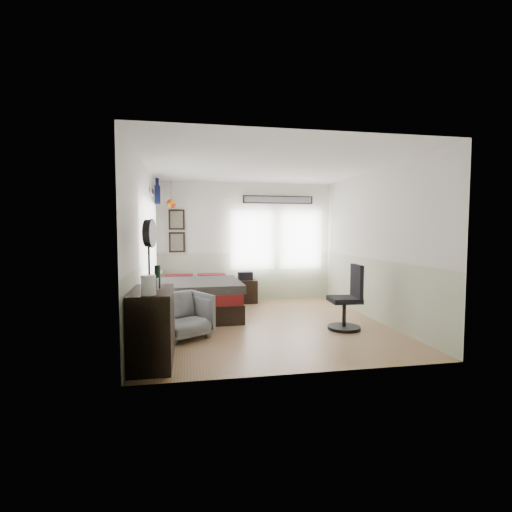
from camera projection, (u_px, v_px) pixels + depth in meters
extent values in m
cube|color=#94704E|center=(266.00, 324.00, 6.39)|extent=(4.00, 4.50, 0.01)
cube|color=silver|center=(246.00, 242.00, 8.51)|extent=(4.00, 0.02, 2.70)
cube|color=silver|center=(308.00, 254.00, 4.09)|extent=(4.00, 0.02, 2.70)
cube|color=silver|center=(144.00, 247.00, 5.94)|extent=(0.02, 4.50, 2.70)
cube|color=silver|center=(375.00, 245.00, 6.66)|extent=(0.02, 4.50, 2.70)
cube|color=white|center=(266.00, 165.00, 6.21)|extent=(4.00, 4.50, 0.02)
cube|color=#B3C2A0|center=(246.00, 276.00, 8.55)|extent=(4.00, 0.01, 1.10)
cube|color=#B3C2A0|center=(146.00, 296.00, 6.00)|extent=(0.01, 4.50, 1.10)
cube|color=#B3C2A0|center=(373.00, 289.00, 6.71)|extent=(0.01, 4.50, 1.10)
cube|color=silver|center=(150.00, 240.00, 6.48)|extent=(0.03, 2.20, 1.35)
cube|color=silver|center=(253.00, 240.00, 8.49)|extent=(0.95, 0.03, 1.30)
cube|color=silver|center=(301.00, 239.00, 8.70)|extent=(0.95, 0.03, 1.30)
cube|color=black|center=(177.00, 242.00, 8.20)|extent=(0.35, 0.03, 0.45)
cube|color=black|center=(177.00, 220.00, 8.16)|extent=(0.35, 0.03, 0.45)
cube|color=#7F7259|center=(177.00, 242.00, 8.18)|extent=(0.27, 0.01, 0.37)
cube|color=#7F7259|center=(177.00, 220.00, 8.15)|extent=(0.27, 0.01, 0.37)
cube|color=black|center=(278.00, 200.00, 8.54)|extent=(1.65, 0.03, 0.18)
cube|color=gray|center=(278.00, 200.00, 8.53)|extent=(1.58, 0.01, 0.13)
cube|color=white|center=(152.00, 191.00, 7.01)|extent=(0.02, 0.48, 0.14)
sphere|color=red|center=(171.00, 204.00, 7.86)|extent=(0.20, 0.20, 0.20)
cube|color=black|center=(198.00, 305.00, 7.16)|extent=(1.53, 2.14, 0.34)
cube|color=maroon|center=(198.00, 292.00, 7.14)|extent=(1.49, 2.10, 0.19)
cube|color=#383838|center=(198.00, 285.00, 6.90)|extent=(1.57, 1.59, 0.15)
cube|color=maroon|center=(181.00, 278.00, 7.89)|extent=(0.59, 0.37, 0.15)
cube|color=maroon|center=(213.00, 277.00, 8.01)|extent=(0.59, 0.37, 0.15)
cube|color=black|center=(152.00, 327.00, 4.47)|extent=(0.48, 1.00, 0.90)
imported|color=slate|center=(183.00, 315.00, 5.56)|extent=(0.99, 1.00, 0.67)
cube|color=black|center=(245.00, 291.00, 8.28)|extent=(0.52, 0.42, 0.51)
cylinder|color=black|center=(344.00, 328.00, 6.04)|extent=(0.53, 0.53, 0.05)
cylinder|color=black|center=(344.00, 314.00, 6.03)|extent=(0.06, 0.06, 0.41)
cube|color=black|center=(344.00, 300.00, 6.01)|extent=(0.50, 0.50, 0.08)
cube|color=black|center=(357.00, 281.00, 6.01)|extent=(0.09, 0.43, 0.53)
cylinder|color=silver|center=(148.00, 285.00, 4.07)|extent=(0.16, 0.16, 0.22)
cube|color=silver|center=(158.00, 284.00, 4.09)|extent=(0.02, 0.02, 0.13)
cylinder|color=black|center=(157.00, 277.00, 4.55)|extent=(0.07, 0.07, 0.29)
cylinder|color=black|center=(149.00, 262.00, 4.46)|extent=(0.03, 0.03, 0.66)
cylinder|color=black|center=(148.00, 233.00, 4.44)|extent=(0.11, 0.33, 0.33)
cylinder|color=black|center=(152.00, 233.00, 4.45)|extent=(0.07, 0.35, 0.35)
cube|color=black|center=(245.00, 276.00, 8.25)|extent=(0.32, 0.22, 0.18)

